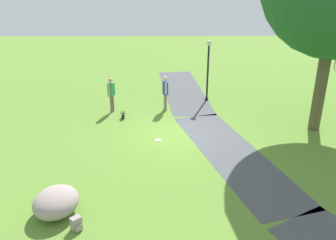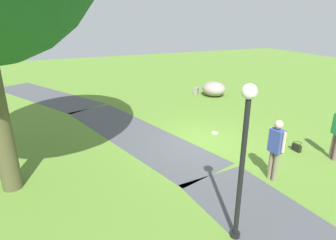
{
  "view_description": "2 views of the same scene",
  "coord_description": "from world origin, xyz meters",
  "px_view_note": "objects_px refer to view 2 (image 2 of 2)",
  "views": [
    {
      "loc": [
        14.05,
        -0.68,
        6.64
      ],
      "look_at": [
        0.96,
        -0.52,
        1.08
      ],
      "focal_mm": 38.58,
      "sensor_mm": 36.0,
      "label": 1
    },
    {
      "loc": [
        -8.16,
        4.77,
        4.31
      ],
      "look_at": [
        0.42,
        1.11,
        0.9
      ],
      "focal_mm": 30.79,
      "sensor_mm": 36.0,
      "label": 2
    }
  ],
  "objects_px": {
    "frisbee_on_grass": "(215,133)",
    "backpack_by_boulder": "(196,91)",
    "man_near_boulder": "(276,146)",
    "handbag_on_grass": "(297,147)",
    "lamp_post": "(244,149)",
    "lawn_boulder": "(214,89)"
  },
  "relations": [
    {
      "from": "frisbee_on_grass",
      "to": "backpack_by_boulder",
      "type": "bearing_deg",
      "value": -21.31
    },
    {
      "from": "man_near_boulder",
      "to": "handbag_on_grass",
      "type": "distance_m",
      "value": 2.44
    },
    {
      "from": "lamp_post",
      "to": "frisbee_on_grass",
      "type": "distance_m",
      "value": 5.89
    },
    {
      "from": "man_near_boulder",
      "to": "backpack_by_boulder",
      "type": "distance_m",
      "value": 9.34
    },
    {
      "from": "handbag_on_grass",
      "to": "backpack_by_boulder",
      "type": "relative_size",
      "value": 0.8
    },
    {
      "from": "man_near_boulder",
      "to": "lawn_boulder",
      "type": "bearing_deg",
      "value": -21.17
    },
    {
      "from": "lamp_post",
      "to": "lawn_boulder",
      "type": "height_order",
      "value": "lamp_post"
    },
    {
      "from": "handbag_on_grass",
      "to": "backpack_by_boulder",
      "type": "xyz_separation_m",
      "value": [
        7.9,
        -0.45,
        0.05
      ]
    },
    {
      "from": "lawn_boulder",
      "to": "frisbee_on_grass",
      "type": "relative_size",
      "value": 6.94
    },
    {
      "from": "backpack_by_boulder",
      "to": "lamp_post",
      "type": "bearing_deg",
      "value": 155.66
    },
    {
      "from": "lamp_post",
      "to": "backpack_by_boulder",
      "type": "bearing_deg",
      "value": -24.34
    },
    {
      "from": "man_near_boulder",
      "to": "frisbee_on_grass",
      "type": "xyz_separation_m",
      "value": [
        3.47,
        -0.32,
        -1.01
      ]
    },
    {
      "from": "frisbee_on_grass",
      "to": "lamp_post",
      "type": "bearing_deg",
      "value": 152.44
    },
    {
      "from": "backpack_by_boulder",
      "to": "lawn_boulder",
      "type": "bearing_deg",
      "value": -134.71
    },
    {
      "from": "lawn_boulder",
      "to": "backpack_by_boulder",
      "type": "xyz_separation_m",
      "value": [
        0.72,
        0.73,
        -0.2
      ]
    },
    {
      "from": "man_near_boulder",
      "to": "handbag_on_grass",
      "type": "relative_size",
      "value": 5.46
    },
    {
      "from": "handbag_on_grass",
      "to": "man_near_boulder",
      "type": "bearing_deg",
      "value": 117.92
    },
    {
      "from": "lamp_post",
      "to": "frisbee_on_grass",
      "type": "height_order",
      "value": "lamp_post"
    },
    {
      "from": "lawn_boulder",
      "to": "handbag_on_grass",
      "type": "bearing_deg",
      "value": 170.65
    },
    {
      "from": "lawn_boulder",
      "to": "handbag_on_grass",
      "type": "relative_size",
      "value": 5.26
    },
    {
      "from": "lawn_boulder",
      "to": "backpack_by_boulder",
      "type": "relative_size",
      "value": 4.22
    },
    {
      "from": "lamp_post",
      "to": "man_near_boulder",
      "type": "distance_m",
      "value": 2.84
    }
  ]
}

